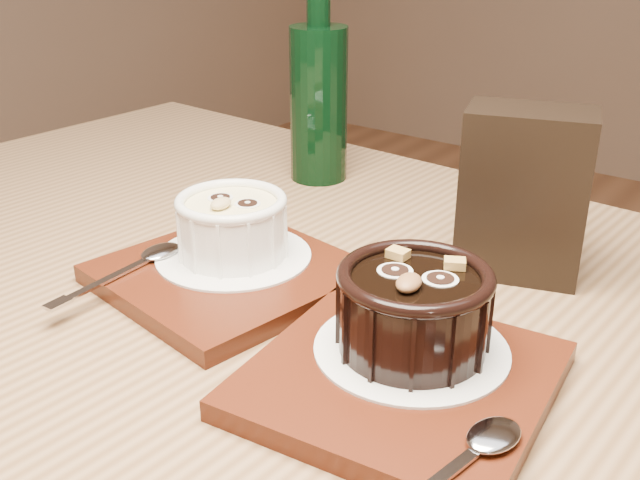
# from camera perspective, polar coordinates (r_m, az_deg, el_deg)

# --- Properties ---
(table) EXTENTS (1.24, 0.86, 0.75)m
(table) POSITION_cam_1_polar(r_m,az_deg,el_deg) (0.60, -2.64, -14.34)
(table) COLOR brown
(table) RESTS_ON ground
(tray_left) EXTENTS (0.21, 0.21, 0.01)m
(tray_left) POSITION_cam_1_polar(r_m,az_deg,el_deg) (0.62, -6.97, -2.63)
(tray_left) COLOR #4F1D0D
(tray_left) RESTS_ON table
(doily_left) EXTENTS (0.13, 0.13, 0.00)m
(doily_left) POSITION_cam_1_polar(r_m,az_deg,el_deg) (0.63, -6.58, -1.19)
(doily_left) COLOR white
(doily_left) RESTS_ON tray_left
(ramekin_white) EXTENTS (0.09, 0.09, 0.05)m
(ramekin_white) POSITION_cam_1_polar(r_m,az_deg,el_deg) (0.62, -6.72, 1.26)
(ramekin_white) COLOR white
(ramekin_white) RESTS_ON doily_left
(spoon_left) EXTENTS (0.03, 0.14, 0.01)m
(spoon_left) POSITION_cam_1_polar(r_m,az_deg,el_deg) (0.62, -14.34, -1.99)
(spoon_left) COLOR silver
(spoon_left) RESTS_ON tray_left
(tray_right) EXTENTS (0.20, 0.20, 0.01)m
(tray_right) POSITION_cam_1_polar(r_m,az_deg,el_deg) (0.49, 6.08, -10.55)
(tray_right) COLOR #4F1D0D
(tray_right) RESTS_ON table
(doily_right) EXTENTS (0.13, 0.13, 0.00)m
(doily_right) POSITION_cam_1_polar(r_m,az_deg,el_deg) (0.51, 6.97, -8.20)
(doily_right) COLOR white
(doily_right) RESTS_ON tray_right
(ramekin_dark) EXTENTS (0.10, 0.10, 0.06)m
(ramekin_dark) POSITION_cam_1_polar(r_m,az_deg,el_deg) (0.49, 7.16, -5.01)
(ramekin_dark) COLOR black
(ramekin_dark) RESTS_ON doily_right
(spoon_right) EXTENTS (0.05, 0.14, 0.01)m
(spoon_right) POSITION_cam_1_polar(r_m,az_deg,el_deg) (0.41, 10.25, -16.53)
(spoon_right) COLOR silver
(spoon_right) RESTS_ON tray_right
(condiment_stand) EXTENTS (0.11, 0.09, 0.14)m
(condiment_stand) POSITION_cam_1_polar(r_m,az_deg,el_deg) (0.63, 15.25, 3.44)
(condiment_stand) COLOR black
(condiment_stand) RESTS_ON table
(green_bottle) EXTENTS (0.06, 0.06, 0.24)m
(green_bottle) POSITION_cam_1_polar(r_m,az_deg,el_deg) (0.83, -0.10, 10.77)
(green_bottle) COLOR black
(green_bottle) RESTS_ON table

